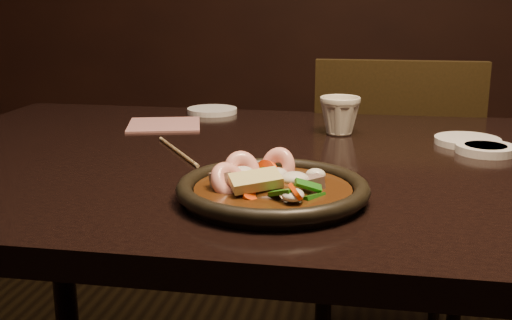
% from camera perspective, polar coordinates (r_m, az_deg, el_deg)
% --- Properties ---
extents(table, '(1.60, 0.90, 0.75)m').
position_cam_1_polar(table, '(1.12, 7.13, -3.79)').
color(table, black).
rests_on(table, floor).
extents(chair, '(0.42, 0.42, 0.88)m').
position_cam_1_polar(chair, '(1.73, 11.82, -4.21)').
color(chair, black).
rests_on(chair, floor).
extents(plate, '(0.27, 0.27, 0.03)m').
position_cam_1_polar(plate, '(0.88, 1.51, -2.71)').
color(plate, black).
rests_on(plate, table).
extents(stirfry, '(0.17, 0.16, 0.06)m').
position_cam_1_polar(stirfry, '(0.88, 1.03, -2.20)').
color(stirfry, '#381C0A').
rests_on(stirfry, plate).
extents(soy_dish, '(0.10, 0.10, 0.01)m').
position_cam_1_polar(soy_dish, '(1.21, 19.73, 0.92)').
color(soy_dish, white).
rests_on(soy_dish, table).
extents(saucer_left, '(0.12, 0.12, 0.01)m').
position_cam_1_polar(saucer_left, '(1.53, -3.92, 4.40)').
color(saucer_left, white).
rests_on(saucer_left, table).
extents(saucer_right, '(0.12, 0.12, 0.01)m').
position_cam_1_polar(saucer_right, '(1.27, 18.28, 1.62)').
color(saucer_right, white).
rests_on(saucer_right, table).
extents(tea_cup, '(0.09, 0.08, 0.08)m').
position_cam_1_polar(tea_cup, '(1.30, 7.45, 4.06)').
color(tea_cup, silver).
rests_on(tea_cup, table).
extents(chopsticks, '(0.13, 0.19, 0.01)m').
position_cam_1_polar(chopsticks, '(1.15, -6.98, 0.79)').
color(chopsticks, tan).
rests_on(chopsticks, table).
extents(napkin, '(0.19, 0.19, 0.00)m').
position_cam_1_polar(napkin, '(1.39, -8.16, 3.13)').
color(napkin, '#A66966').
rests_on(napkin, table).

